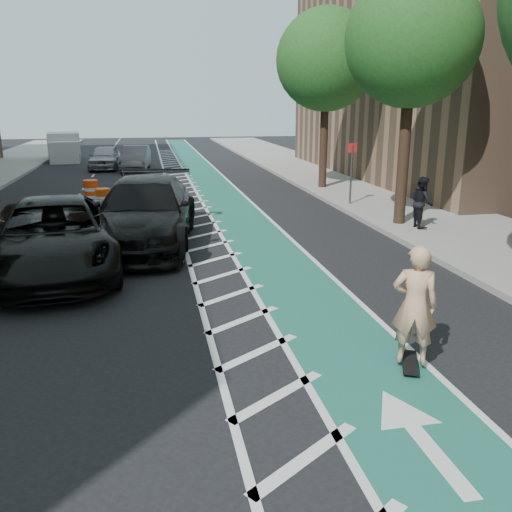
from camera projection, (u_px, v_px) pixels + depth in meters
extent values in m
plane|color=black|center=(165.00, 361.00, 8.56)|extent=(120.00, 120.00, 0.00)
cube|color=#185649|center=(243.00, 222.00, 18.56)|extent=(2.00, 90.00, 0.01)
cube|color=silver|center=(200.00, 224.00, 18.29)|extent=(1.40, 90.00, 0.01)
cube|color=gray|center=(419.00, 213.00, 19.76)|extent=(5.00, 90.00, 0.15)
cube|color=gray|center=(355.00, 216.00, 19.30)|extent=(0.12, 90.00, 0.16)
cylinder|color=#382619|center=(407.00, 161.00, 16.99)|extent=(0.36, 0.36, 4.40)
sphere|color=#1A501E|center=(417.00, 38.00, 16.02)|extent=(4.20, 4.20, 4.20)
cylinder|color=#382619|center=(327.00, 143.00, 24.55)|extent=(0.36, 0.36, 4.40)
sphere|color=#1A501E|center=(330.00, 59.00, 23.57)|extent=(4.20, 4.20, 4.20)
cylinder|color=#4C4C4C|center=(351.00, 177.00, 20.99)|extent=(0.08, 0.08, 2.40)
cube|color=red|center=(352.00, 148.00, 20.69)|extent=(0.35, 0.02, 0.35)
cube|color=black|center=(410.00, 362.00, 8.32)|extent=(0.54, 0.83, 0.03)
cylinder|color=black|center=(403.00, 358.00, 8.61)|extent=(0.05, 0.07, 0.06)
cylinder|color=black|center=(414.00, 359.00, 8.57)|extent=(0.05, 0.07, 0.06)
cylinder|color=black|center=(405.00, 373.00, 8.10)|extent=(0.05, 0.07, 0.06)
cylinder|color=black|center=(416.00, 375.00, 8.07)|extent=(0.05, 0.07, 0.06)
imported|color=tan|center=(415.00, 305.00, 8.07)|extent=(0.80, 0.68, 1.85)
imported|color=black|center=(54.00, 236.00, 12.93)|extent=(3.52, 6.53, 1.74)
imported|color=black|center=(145.00, 212.00, 15.42)|extent=(3.48, 6.78, 1.88)
imported|color=#A1A1A7|center=(105.00, 157.00, 33.51)|extent=(1.97, 4.34, 1.45)
imported|color=slate|center=(136.00, 158.00, 33.25)|extent=(1.90, 4.49, 1.44)
imported|color=black|center=(422.00, 202.00, 16.94)|extent=(0.66, 0.82, 1.60)
cube|color=silver|center=(64.00, 146.00, 38.91)|extent=(2.52, 3.35, 1.94)
cube|color=silver|center=(64.00, 152.00, 36.85)|extent=(2.12, 1.79, 1.45)
cylinder|color=black|center=(51.00, 159.00, 36.34)|extent=(0.33, 0.70, 0.68)
cylinder|color=black|center=(78.00, 158.00, 36.87)|extent=(0.33, 0.70, 0.68)
cylinder|color=black|center=(52.00, 155.00, 39.52)|extent=(0.33, 0.70, 0.68)
cylinder|color=black|center=(77.00, 154.00, 40.05)|extent=(0.33, 0.70, 0.68)
cylinder|color=#E4540C|center=(103.00, 201.00, 19.99)|extent=(0.53, 0.53, 0.92)
cylinder|color=silver|center=(104.00, 205.00, 20.03)|extent=(0.54, 0.54, 0.12)
cylinder|color=silver|center=(103.00, 197.00, 19.95)|extent=(0.54, 0.54, 0.12)
cylinder|color=black|center=(104.00, 213.00, 20.11)|extent=(0.68, 0.68, 0.04)
cylinder|color=#FF480D|center=(91.00, 192.00, 21.68)|extent=(0.58, 0.58, 1.00)
cylinder|color=silver|center=(92.00, 197.00, 21.72)|extent=(0.59, 0.59, 0.13)
cylinder|color=silver|center=(91.00, 189.00, 21.64)|extent=(0.59, 0.59, 0.13)
cylinder|color=black|center=(92.00, 204.00, 21.80)|extent=(0.73, 0.73, 0.04)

